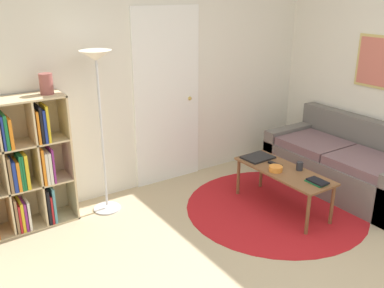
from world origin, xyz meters
name	(u,v)px	position (x,y,z in m)	size (l,w,h in m)	color
ground_plane	(305,287)	(0.00, 0.00, 0.00)	(14.00, 14.00, 0.00)	tan
wall_back	(154,76)	(0.01, 2.39, 1.29)	(7.31, 0.11, 2.60)	silver
wall_right	(368,72)	(2.18, 1.18, 1.30)	(0.08, 5.37, 2.60)	silver
rug	(275,207)	(0.72, 1.08, 0.00)	(1.91, 1.91, 0.01)	#B2191E
bookshelf	(15,169)	(-1.62, 2.18, 0.62)	(0.94, 0.34, 1.29)	beige
floor_lamp	(98,80)	(-0.79, 2.06, 1.39)	(0.31, 0.31, 1.68)	#B7B7BC
couch	(345,165)	(1.78, 1.03, 0.27)	(0.85, 1.77, 0.79)	#66605B
coffee_table	(283,174)	(0.77, 1.05, 0.40)	(0.43, 1.11, 0.45)	brown
laptop	(258,157)	(0.76, 1.44, 0.46)	(0.33, 0.26, 0.02)	black
bowl	(276,169)	(0.68, 1.07, 0.47)	(0.14, 0.14, 0.05)	orange
book_stack_on_table	(317,182)	(0.80, 0.63, 0.46)	(0.13, 0.21, 0.03)	#196B38
cup	(300,166)	(0.90, 0.95, 0.49)	(0.07, 0.07, 0.09)	#28282D
remote	(275,164)	(0.79, 1.19, 0.46)	(0.06, 0.17, 0.02)	black
vase_on_shelf	(46,84)	(-1.25, 2.18, 1.39)	(0.12, 0.12, 0.19)	#934C47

